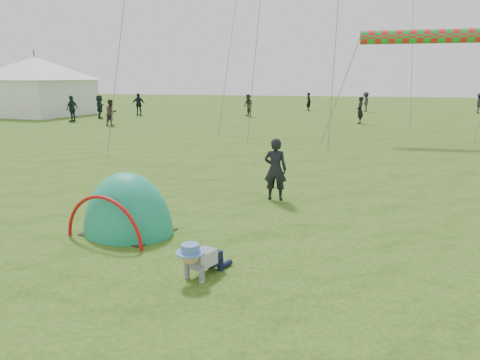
% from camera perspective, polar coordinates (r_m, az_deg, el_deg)
% --- Properties ---
extents(ground, '(140.00, 140.00, 0.00)m').
position_cam_1_polar(ground, '(7.72, -5.00, -10.69)').
color(ground, '#1E5712').
extents(crawling_toddler, '(0.80, 0.94, 0.61)m').
position_cam_1_polar(crawling_toddler, '(7.31, -4.89, -9.45)').
color(crawling_toddler, black).
rests_on(crawling_toddler, ground).
extents(popup_tent, '(2.18, 1.93, 2.42)m').
position_cam_1_polar(popup_tent, '(9.64, -13.42, -6.21)').
color(popup_tent, '#0F864F').
rests_on(popup_tent, ground).
extents(standing_adult, '(0.57, 0.38, 1.56)m').
position_cam_1_polar(standing_adult, '(11.67, 4.32, 1.31)').
color(standing_adult, black).
rests_on(standing_adult, ground).
extents(event_marquee, '(7.91, 7.91, 4.91)m').
position_cam_1_polar(event_marquee, '(41.20, -23.54, 10.66)').
color(event_marquee, white).
rests_on(event_marquee, ground).
extents(crowd_person_0, '(0.63, 0.71, 1.63)m').
position_cam_1_polar(crowd_person_0, '(43.54, 8.38, 9.43)').
color(crowd_person_0, black).
rests_on(crowd_person_0, ground).
extents(crowd_person_1, '(1.04, 1.06, 1.72)m').
position_cam_1_polar(crowd_person_1, '(36.56, 1.00, 9.07)').
color(crowd_person_1, '#3B332A').
rests_on(crowd_person_1, ground).
extents(crowd_person_2, '(1.10, 0.67, 1.75)m').
position_cam_1_polar(crowd_person_2, '(38.65, -12.28, 9.00)').
color(crowd_person_2, black).
rests_on(crowd_person_2, ground).
extents(crowd_person_3, '(0.84, 1.22, 1.72)m').
position_cam_1_polar(crowd_person_3, '(43.47, 15.06, 9.20)').
color(crowd_person_3, '#29292F').
rests_on(crowd_person_3, ground).
extents(crowd_person_5, '(1.16, 1.65, 1.72)m').
position_cam_1_polar(crowd_person_5, '(36.72, -16.73, 8.57)').
color(crowd_person_5, black).
rests_on(crowd_person_5, ground).
extents(crowd_person_6, '(0.66, 0.50, 1.64)m').
position_cam_1_polar(crowd_person_6, '(41.66, -17.64, 8.86)').
color(crowd_person_6, black).
rests_on(crowd_person_6, ground).
extents(crowd_person_8, '(0.57, 1.09, 1.78)m').
position_cam_1_polar(crowd_person_8, '(34.31, -19.78, 8.18)').
color(crowd_person_8, '#1A272D').
rests_on(crowd_person_8, ground).
extents(crowd_person_9, '(0.82, 1.20, 1.72)m').
position_cam_1_polar(crowd_person_9, '(44.76, 27.20, 8.34)').
color(crowd_person_9, black).
rests_on(crowd_person_9, ground).
extents(crowd_person_12, '(0.47, 0.68, 1.76)m').
position_cam_1_polar(crowd_person_12, '(31.96, 14.42, 8.23)').
color(crowd_person_12, black).
rests_on(crowd_person_12, ground).
extents(crowd_person_13, '(0.85, 0.96, 1.65)m').
position_cam_1_polar(crowd_person_13, '(30.70, -15.42, 7.92)').
color(crowd_person_13, '#3A2C27').
rests_on(crowd_person_13, ground).
extents(rainbow_tube_kite, '(5.65, 0.64, 0.64)m').
position_cam_1_polar(rainbow_tube_kite, '(24.11, 21.42, 15.98)').
color(rainbow_tube_kite, red).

